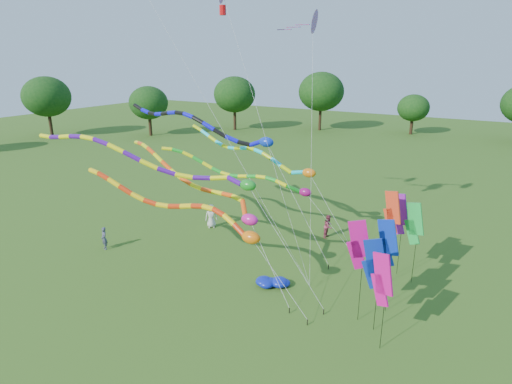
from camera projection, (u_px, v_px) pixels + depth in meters
The scene contains 20 objects.
ground at pixel (231, 313), 21.26m from camera, with size 160.00×160.00×0.00m, color #275015.
tree_ring at pixel (238, 201), 21.23m from camera, with size 119.19×118.58×9.67m.
tube_kite_red at pixel (190, 211), 22.44m from camera, with size 13.64×1.28×6.50m.
tube_kite_orange at pixel (198, 183), 25.99m from camera, with size 15.51×5.79×6.99m.
tube_kite_purple at pixel (157, 162), 21.96m from camera, with size 16.49×2.85×8.85m.
tube_kite_blue at pixel (209, 127), 27.34m from camera, with size 15.49×1.39×9.40m.
tube_kite_cyan at pixel (260, 155), 29.63m from camera, with size 14.01×2.41×7.54m.
tube_kite_green at pixel (249, 176), 29.16m from camera, with size 13.65×1.92×6.45m.
delta_kite_high_c at pixel (313, 22), 24.46m from camera, with size 4.84×5.87×15.10m.
banner_pole_violet at pixel (399, 214), 24.19m from camera, with size 1.11×0.50×4.92m.
banner_pole_magenta_b at pixel (382, 280), 17.92m from camera, with size 1.10×0.52×4.50m.
banner_pole_blue_b at pixel (374, 264), 19.03m from camera, with size 1.14×0.40×4.63m.
banner_pole_blue_a at pixel (387, 243), 20.49m from camera, with size 1.16×0.15×4.90m.
banner_pole_green at pixel (414, 224), 23.27m from camera, with size 1.14×0.37×4.75m.
banner_pole_magenta_a at pixel (358, 245), 19.61m from camera, with size 1.14×0.40×5.20m.
banner_pole_red at pixel (392, 213), 23.11m from camera, with size 1.10×0.52×5.39m.
blue_nylon_heap at pixel (270, 285), 23.42m from camera, with size 1.84×1.71×0.57m.
person_a at pixel (211, 216), 31.66m from camera, with size 0.87×0.57×1.78m, color beige.
person_b at pixel (104, 238), 28.08m from camera, with size 0.56×0.37×1.53m, color #42455D.
person_c at pixel (328, 226), 29.92m from camera, with size 0.80×0.62×1.65m, color #913448.
Camera 1 is at (10.40, -15.24, 12.23)m, focal length 30.00 mm.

